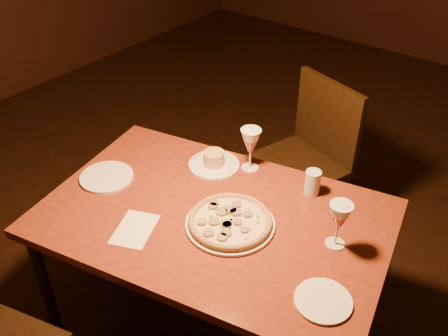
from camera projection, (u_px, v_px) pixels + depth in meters
The scene contains 11 objects.
floor at pixel (268, 325), 2.34m from camera, with size 7.00×7.00×0.00m, color black.
dining_table at pixel (214, 227), 1.95m from camera, with size 1.45×1.08×0.70m.
chair_far at pixel (306, 156), 2.58m from camera, with size 0.55×0.55×0.89m.
pizza_plate at pixel (230, 221), 1.85m from camera, with size 0.33×0.33×0.04m.
ramekin_saucer at pixel (214, 161), 2.16m from camera, with size 0.22×0.22×0.07m.
wine_glass_far at pixel (250, 149), 2.10m from camera, with size 0.09×0.09×0.19m, color #B34D4A, non-canonical shape.
wine_glass_right at pixel (338, 225), 1.73m from camera, with size 0.08×0.08×0.18m, color #B34D4A, non-canonical shape.
water_tumbler at pixel (313, 182), 1.99m from camera, with size 0.06×0.06×0.11m, color silver.
side_plate_left at pixel (107, 177), 2.10m from camera, with size 0.22×0.22×0.01m, color white.
side_plate_near at pixel (323, 301), 1.57m from camera, with size 0.19×0.19×0.01m, color white.
menu_card at pixel (135, 229), 1.84m from camera, with size 0.13×0.19×0.00m, color white.
Camera 1 is at (0.73, -1.29, 1.96)m, focal length 40.00 mm.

